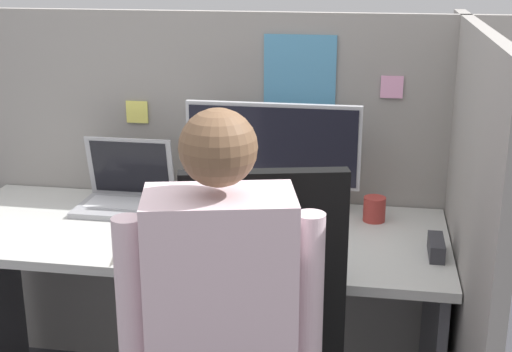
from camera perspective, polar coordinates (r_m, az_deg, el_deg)
The scene contains 11 objects.
cubicle_panel_back at distance 2.72m, azimuth -3.24°, elevation -1.91°, with size 2.18×0.05×1.41m.
cubicle_panel_right at distance 2.27m, azimuth 16.09°, elevation -6.66°, with size 0.04×1.31×1.41m.
desk at distance 2.45m, azimuth -5.12°, elevation -7.87°, with size 1.68×0.67×0.73m.
paper_box at distance 2.51m, azimuth 1.30°, elevation -2.33°, with size 0.30×0.21×0.06m.
monitor at distance 2.45m, azimuth 1.34°, elevation 2.08°, with size 0.60×0.20×0.34m.
laptop at distance 2.59m, azimuth -10.38°, elevation -1.48°, with size 0.32×0.23×0.25m.
mouse at distance 2.26m, azimuth -7.15°, elevation -5.05°, with size 0.06×0.05×0.03m.
stapler at distance 2.23m, azimuth 14.22°, elevation -5.55°, with size 0.04×0.14×0.05m.
carrot_toy at distance 2.19m, azimuth -10.56°, elevation -5.93°, with size 0.04×0.16×0.04m.
person at distance 1.67m, azimuth -3.72°, elevation -13.54°, with size 0.47×0.48×1.29m.
coffee_mug at distance 2.46m, azimuth 9.45°, elevation -2.63°, with size 0.08×0.08×0.08m.
Camera 1 is at (0.59, -1.80, 1.61)m, focal length 50.00 mm.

